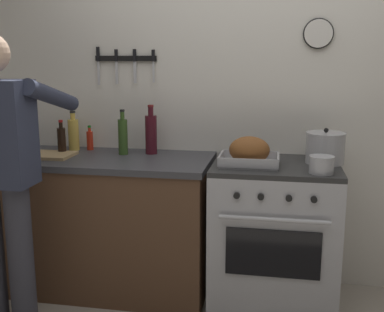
% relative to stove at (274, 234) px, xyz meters
% --- Properties ---
extents(wall_back, '(6.00, 0.13, 2.60)m').
position_rel_stove_xyz_m(wall_back, '(-0.22, 0.36, 0.85)').
color(wall_back, white).
rests_on(wall_back, ground).
extents(counter_block, '(2.03, 0.65, 0.90)m').
position_rel_stove_xyz_m(counter_block, '(-1.43, 0.00, 0.01)').
color(counter_block, brown).
rests_on(counter_block, ground).
extents(stove, '(0.76, 0.67, 0.90)m').
position_rel_stove_xyz_m(stove, '(0.00, 0.00, 0.00)').
color(stove, '#BCBCC1').
rests_on(stove, ground).
extents(person_cook, '(0.51, 0.63, 1.66)m').
position_rel_stove_xyz_m(person_cook, '(-1.47, -0.59, 0.50)').
color(person_cook, '#383842').
rests_on(person_cook, ground).
extents(roasting_pan, '(0.35, 0.26, 0.18)m').
position_rel_stove_xyz_m(roasting_pan, '(-0.16, -0.08, 0.53)').
color(roasting_pan, '#B7B7BC').
rests_on(roasting_pan, stove).
extents(stock_pot, '(0.23, 0.23, 0.22)m').
position_rel_stove_xyz_m(stock_pot, '(0.29, 0.07, 0.54)').
color(stock_pot, '#B7B7BC').
rests_on(stock_pot, stove).
extents(saucepan, '(0.14, 0.14, 0.10)m').
position_rel_stove_xyz_m(saucepan, '(0.25, -0.20, 0.50)').
color(saucepan, '#B7B7BC').
rests_on(saucepan, stove).
extents(cutting_board, '(0.36, 0.24, 0.02)m').
position_rel_stove_xyz_m(cutting_board, '(-1.48, -0.05, 0.46)').
color(cutting_board, tan).
rests_on(cutting_board, counter_block).
extents(bottle_wine_red, '(0.08, 0.08, 0.33)m').
position_rel_stove_xyz_m(bottle_wine_red, '(-0.83, 0.16, 0.59)').
color(bottle_wine_red, '#47141E').
rests_on(bottle_wine_red, counter_block).
extents(bottle_soy_sauce, '(0.05, 0.05, 0.23)m').
position_rel_stove_xyz_m(bottle_soy_sauce, '(-1.41, 0.04, 0.54)').
color(bottle_soy_sauce, black).
rests_on(bottle_soy_sauce, counter_block).
extents(bottle_hot_sauce, '(0.04, 0.04, 0.17)m').
position_rel_stove_xyz_m(bottle_hot_sauce, '(-1.28, 0.22, 0.52)').
color(bottle_hot_sauce, red).
rests_on(bottle_hot_sauce, counter_block).
extents(bottle_olive_oil, '(0.06, 0.06, 0.30)m').
position_rel_stove_xyz_m(bottle_olive_oil, '(-1.00, 0.11, 0.57)').
color(bottle_olive_oil, '#385623').
rests_on(bottle_olive_oil, counter_block).
extents(bottle_cooking_oil, '(0.07, 0.07, 0.27)m').
position_rel_stove_xyz_m(bottle_cooking_oil, '(-1.39, 0.18, 0.56)').
color(bottle_cooking_oil, gold).
rests_on(bottle_cooking_oil, counter_block).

